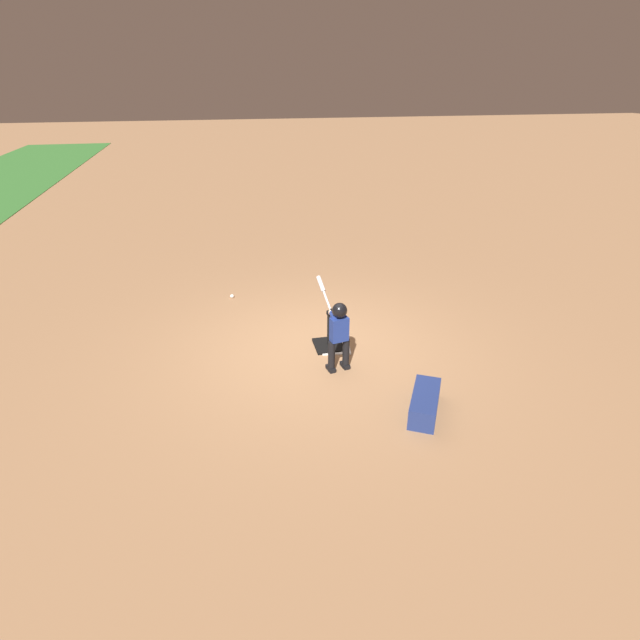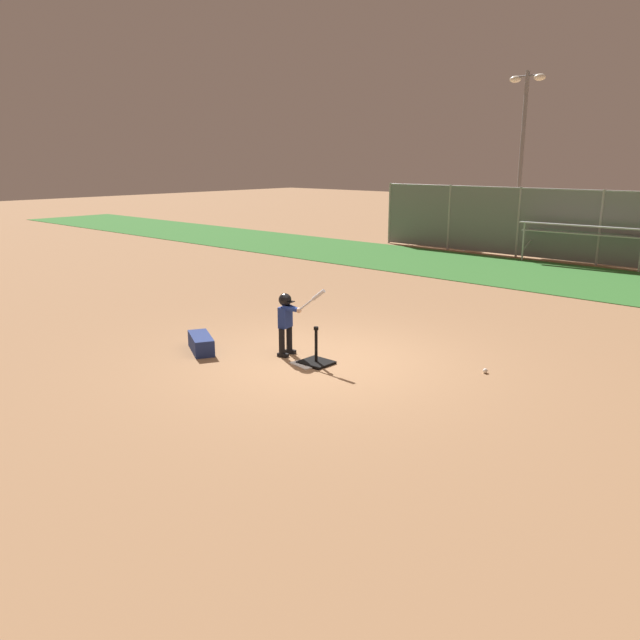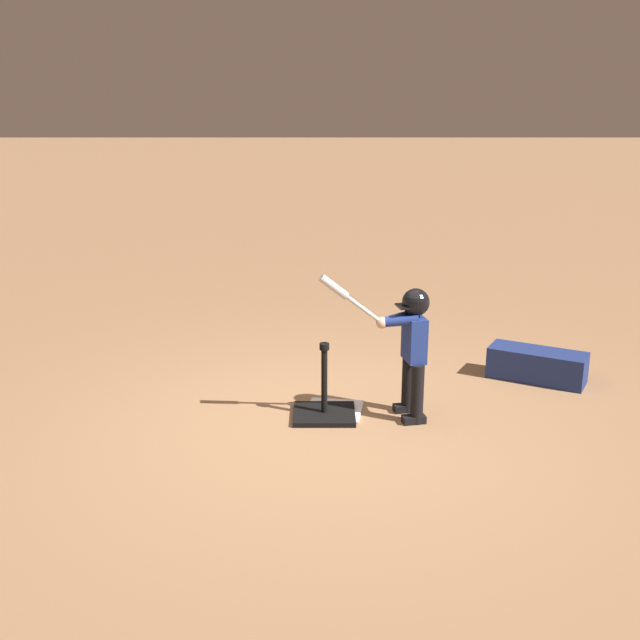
{
  "view_description": "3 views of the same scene",
  "coord_description": "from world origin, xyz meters",
  "px_view_note": "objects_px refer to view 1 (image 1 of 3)",
  "views": [
    {
      "loc": [
        -6.66,
        1.35,
        3.83
      ],
      "look_at": [
        -0.48,
        0.06,
        0.72
      ],
      "focal_mm": 28.0,
      "sensor_mm": 36.0,
      "label": 1
    },
    {
      "loc": [
        6.37,
        -7.17,
        3.17
      ],
      "look_at": [
        -0.15,
        0.09,
        0.64
      ],
      "focal_mm": 35.0,
      "sensor_mm": 36.0,
      "label": 2
    },
    {
      "loc": [
        0.04,
        5.3,
        2.42
      ],
      "look_at": [
        0.04,
        -0.29,
        0.77
      ],
      "focal_mm": 42.0,
      "sensor_mm": 36.0,
      "label": 3
    }
  ],
  "objects_px": {
    "batter_child": "(338,327)",
    "equipment_bag": "(425,403)",
    "batting_tee": "(329,342)",
    "baseball": "(232,296)"
  },
  "relations": [
    {
      "from": "batter_child",
      "to": "equipment_bag",
      "type": "distance_m",
      "value": 1.58
    },
    {
      "from": "batting_tee",
      "to": "batter_child",
      "type": "distance_m",
      "value": 0.89
    },
    {
      "from": "equipment_bag",
      "to": "batting_tee",
      "type": "bearing_deg",
      "value": 51.19
    },
    {
      "from": "batting_tee",
      "to": "equipment_bag",
      "type": "distance_m",
      "value": 2.07
    },
    {
      "from": "baseball",
      "to": "equipment_bag",
      "type": "xyz_separation_m",
      "value": [
        -4.13,
        -2.2,
        0.1
      ]
    },
    {
      "from": "batter_child",
      "to": "batting_tee",
      "type": "bearing_deg",
      "value": -1.34
    },
    {
      "from": "batter_child",
      "to": "equipment_bag",
      "type": "xyz_separation_m",
      "value": [
        -1.25,
        -0.82,
        -0.53
      ]
    },
    {
      "from": "batter_child",
      "to": "equipment_bag",
      "type": "height_order",
      "value": "batter_child"
    },
    {
      "from": "batter_child",
      "to": "baseball",
      "type": "xyz_separation_m",
      "value": [
        2.88,
        1.38,
        -0.63
      ]
    },
    {
      "from": "baseball",
      "to": "equipment_bag",
      "type": "bearing_deg",
      "value": -151.96
    }
  ]
}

